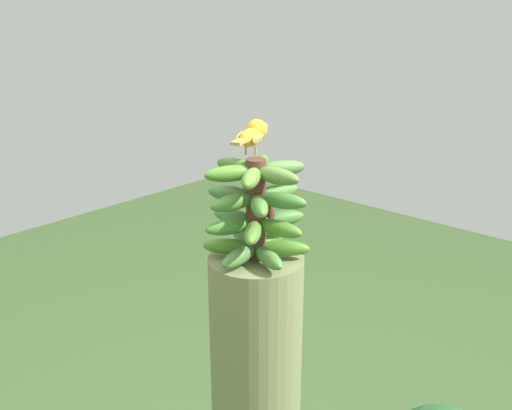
% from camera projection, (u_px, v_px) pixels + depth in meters
% --- Properties ---
extents(banana_bunch, '(0.28, 0.28, 0.27)m').
position_uv_depth(banana_bunch, '(256.00, 210.00, 1.50)').
color(banana_bunch, '#4C2D1E').
rests_on(banana_bunch, banana_tree).
extents(perched_bird, '(0.18, 0.08, 0.08)m').
position_uv_depth(perched_bird, '(253.00, 134.00, 1.50)').
color(perched_bird, '#C68933').
rests_on(perched_bird, banana_bunch).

